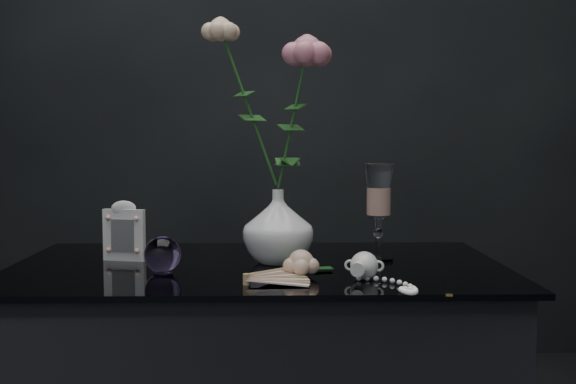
{
  "coord_description": "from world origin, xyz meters",
  "views": [
    {
      "loc": [
        0.04,
        -1.38,
        1.03
      ],
      "look_at": [
        0.06,
        -0.01,
        0.92
      ],
      "focal_mm": 42.0,
      "sensor_mm": 36.0,
      "label": 1
    }
  ],
  "objects_px": {
    "wine_glass": "(379,212)",
    "pearl_jar": "(364,264)",
    "vase": "(278,226)",
    "picture_frame": "(124,231)",
    "paperweight": "(163,254)",
    "loose_rose": "(301,263)"
  },
  "relations": [
    {
      "from": "wine_glass",
      "to": "pearl_jar",
      "type": "relative_size",
      "value": 1.09
    },
    {
      "from": "wine_glass",
      "to": "pearl_jar",
      "type": "height_order",
      "value": "wine_glass"
    },
    {
      "from": "vase",
      "to": "paperweight",
      "type": "distance_m",
      "value": 0.26
    },
    {
      "from": "picture_frame",
      "to": "paperweight",
      "type": "relative_size",
      "value": 1.79
    },
    {
      "from": "wine_glass",
      "to": "loose_rose",
      "type": "relative_size",
      "value": 1.37
    },
    {
      "from": "loose_rose",
      "to": "vase",
      "type": "bearing_deg",
      "value": 125.51
    },
    {
      "from": "loose_rose",
      "to": "pearl_jar",
      "type": "distance_m",
      "value": 0.12
    },
    {
      "from": "picture_frame",
      "to": "loose_rose",
      "type": "distance_m",
      "value": 0.42
    },
    {
      "from": "paperweight",
      "to": "loose_rose",
      "type": "height_order",
      "value": "paperweight"
    },
    {
      "from": "vase",
      "to": "loose_rose",
      "type": "relative_size",
      "value": 1.02
    },
    {
      "from": "picture_frame",
      "to": "paperweight",
      "type": "xyz_separation_m",
      "value": [
        0.11,
        -0.13,
        -0.03
      ]
    },
    {
      "from": "wine_glass",
      "to": "paperweight",
      "type": "relative_size",
      "value": 2.88
    },
    {
      "from": "wine_glass",
      "to": "loose_rose",
      "type": "bearing_deg",
      "value": -136.09
    },
    {
      "from": "picture_frame",
      "to": "pearl_jar",
      "type": "bearing_deg",
      "value": -8.73
    },
    {
      "from": "picture_frame",
      "to": "loose_rose",
      "type": "bearing_deg",
      "value": -12.0
    },
    {
      "from": "vase",
      "to": "wine_glass",
      "type": "height_order",
      "value": "wine_glass"
    },
    {
      "from": "loose_rose",
      "to": "pearl_jar",
      "type": "relative_size",
      "value": 0.8
    },
    {
      "from": "vase",
      "to": "pearl_jar",
      "type": "bearing_deg",
      "value": -45.86
    },
    {
      "from": "vase",
      "to": "picture_frame",
      "type": "bearing_deg",
      "value": 174.73
    },
    {
      "from": "vase",
      "to": "pearl_jar",
      "type": "xyz_separation_m",
      "value": [
        0.16,
        -0.17,
        -0.05
      ]
    },
    {
      "from": "paperweight",
      "to": "loose_rose",
      "type": "bearing_deg",
      "value": -9.08
    },
    {
      "from": "paperweight",
      "to": "pearl_jar",
      "type": "xyz_separation_m",
      "value": [
        0.4,
        -0.07,
        -0.01
      ]
    }
  ]
}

